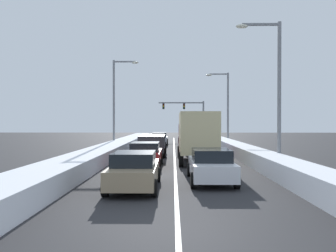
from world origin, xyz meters
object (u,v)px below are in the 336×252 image
Objects in this scene: sedan_red_center_lane_second at (145,155)px; street_lamp_left_mid at (117,96)px; sedan_gray_center_lane_fourth at (156,142)px; traffic_light_gantry at (189,112)px; sedan_navy_right_lane_third at (193,144)px; box_truck_right_lane_second at (197,134)px; street_lamp_right_mid at (225,102)px; suv_charcoal_center_lane_third at (153,143)px; suv_black_right_lane_fourth at (191,138)px; sedan_green_right_lane_fifth at (186,137)px; sedan_tan_center_lane_nearest at (134,170)px; sedan_white_right_lane_nearest at (211,165)px; sedan_silver_center_lane_fifth at (159,139)px; street_lamp_right_near at (273,81)px.

street_lamp_left_mid is (-4.08, 14.28, 4.61)m from sedan_red_center_lane_second.
sedan_gray_center_lane_fourth is 22.90m from traffic_light_gantry.
sedan_navy_right_lane_third is 0.60× the size of traffic_light_gantry.
sedan_red_center_lane_second is (-3.28, -2.61, -1.14)m from box_truck_right_lane_second.
sedan_red_center_lane_second is at bearing -112.23° from street_lamp_right_mid.
box_truck_right_lane_second is 5.53m from suv_charcoal_center_lane_third.
suv_black_right_lane_fourth is 6.02m from street_lamp_right_mid.
sedan_tan_center_lane_nearest is at bearing -96.15° from sedan_green_right_lane_fifth.
sedan_navy_right_lane_third is 0.50× the size of street_lamp_left_mid.
sedan_white_right_lane_nearest is 7.76m from box_truck_right_lane_second.
sedan_red_center_lane_second is at bearing 123.81° from sedan_white_right_lane_nearest.
sedan_navy_right_lane_third is 4.63m from suv_charcoal_center_lane_third.
sedan_navy_right_lane_third is 1.00× the size of sedan_silver_center_lane_fifth.
sedan_navy_right_lane_third is 13.66m from sedan_green_right_lane_fifth.
suv_black_right_lane_fourth is 1.09× the size of sedan_gray_center_lane_fourth.
suv_charcoal_center_lane_third is at bearing -139.14° from sedan_navy_right_lane_third.
traffic_light_gantry is at bearing 88.63° from sedan_white_right_lane_nearest.
street_lamp_right_near reaches higher than suv_black_right_lane_fourth.
sedan_red_center_lane_second is 0.52× the size of street_lamp_right_near.
suv_black_right_lane_fourth is at bearing 88.39° from box_truck_right_lane_second.
sedan_gray_center_lane_fourth is at bearing 90.21° from sedan_red_center_lane_second.
sedan_white_right_lane_nearest and sedan_navy_right_lane_third have the same top height.
street_lamp_left_mid is at bearing 150.63° from sedan_navy_right_lane_third.
traffic_light_gantry reaches higher than sedan_white_right_lane_nearest.
street_lamp_right_near is at bearing -84.94° from traffic_light_gantry.
sedan_green_right_lane_fifth is at bearing 131.03° from street_lamp_right_mid.
box_truck_right_lane_second is at bearing 144.00° from street_lamp_right_near.
traffic_light_gantry is at bearing 95.06° from street_lamp_right_near.
sedan_navy_right_lane_third is at bearing -43.52° from sedan_gray_center_lane_fourth.
box_truck_right_lane_second is at bearing 71.05° from sedan_tan_center_lane_nearest.
street_lamp_right_near reaches higher than traffic_light_gantry.
sedan_red_center_lane_second is at bearing -96.99° from traffic_light_gantry.
sedan_white_right_lane_nearest is 21.71m from suv_black_right_lane_fourth.
sedan_gray_center_lane_fourth is 0.50× the size of street_lamp_left_mid.
sedan_green_right_lane_fifth is 10.83m from sedan_gray_center_lane_fourth.
sedan_tan_center_lane_nearest is 20.07m from sedan_gray_center_lane_fourth.
street_lamp_left_mid is (-7.76, -2.36, 4.36)m from suv_black_right_lane_fourth.
sedan_tan_center_lane_nearest is 0.92× the size of suv_charcoal_center_lane_third.
street_lamp_right_near reaches higher than sedan_navy_right_lane_third.
sedan_tan_center_lane_nearest is 1.00× the size of sedan_red_center_lane_second.
suv_black_right_lane_fourth is 1.09× the size of sedan_silver_center_lane_fifth.
street_lamp_right_mid is (3.30, -16.81, 0.53)m from traffic_light_gantry.
box_truck_right_lane_second is 33.06m from traffic_light_gantry.
sedan_navy_right_lane_third is at bearing -29.37° from street_lamp_left_mid.
traffic_light_gantry is at bearing 88.09° from sedan_navy_right_lane_third.
street_lamp_right_near is at bearing -90.32° from street_lamp_right_mid.
street_lamp_left_mid reaches higher than sedan_tan_center_lane_nearest.
sedan_gray_center_lane_fourth is at bearing -101.25° from traffic_light_gantry.
street_lamp_right_near is (3.87, -17.13, 4.09)m from suv_black_right_lane_fourth.
street_lamp_left_mid is (-11.63, 14.77, 0.26)m from street_lamp_right_near.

